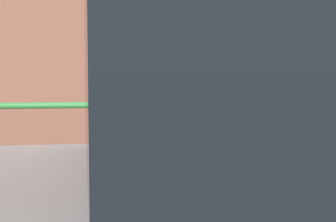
# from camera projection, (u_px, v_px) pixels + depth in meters

# --- Properties ---
(parking_meter) EXTENTS (0.16, 0.17, 1.33)m
(parking_meter) POSITION_uv_depth(u_px,v_px,m) (108.00, 133.00, 3.63)
(parking_meter) COLOR slate
(parking_meter) RESTS_ON sidewalk_curb
(pedestrian_at_meter) EXTENTS (0.63, 0.47, 1.75)m
(pedestrian_at_meter) POSITION_uv_depth(u_px,v_px,m) (210.00, 121.00, 3.73)
(pedestrian_at_meter) COLOR #1E233F
(pedestrian_at_meter) RESTS_ON sidewalk_curb
(background_railing) EXTENTS (24.06, 0.06, 1.03)m
(background_railing) POSITION_uv_depth(u_px,v_px,m) (107.00, 131.00, 5.39)
(background_railing) COLOR #2D7A38
(background_railing) RESTS_ON sidewalk_curb
(backdrop_wall) EXTENTS (32.00, 0.50, 3.35)m
(backdrop_wall) POSITION_uv_depth(u_px,v_px,m) (105.00, 54.00, 7.33)
(backdrop_wall) COLOR brown
(backdrop_wall) RESTS_ON ground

